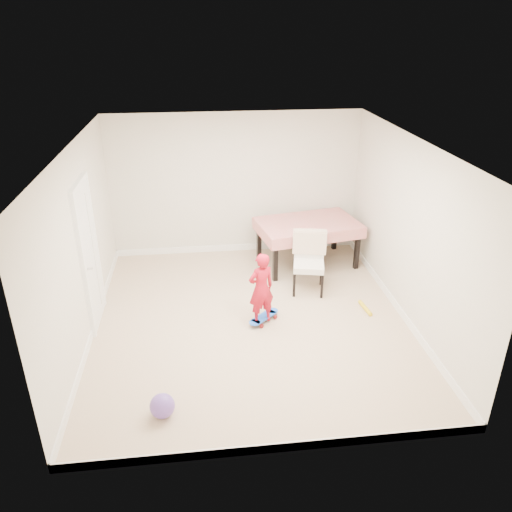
{
  "coord_description": "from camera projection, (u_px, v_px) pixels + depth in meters",
  "views": [
    {
      "loc": [
        -0.66,
        -6.19,
        4.01
      ],
      "look_at": [
        0.1,
        0.2,
        0.95
      ],
      "focal_mm": 35.0,
      "sensor_mm": 36.0,
      "label": 1
    }
  ],
  "objects": [
    {
      "name": "wall_right",
      "position": [
        408.0,
        232.0,
        7.02
      ],
      "size": [
        0.04,
        5.0,
        2.6
      ],
      "primitive_type": "cube",
      "color": "beige",
      "rests_on": "ground"
    },
    {
      "name": "baseboard_back",
      "position": [
        237.0,
        247.0,
        9.55
      ],
      "size": [
        4.5,
        0.02,
        0.12
      ],
      "primitive_type": "cube",
      "color": "white",
      "rests_on": "ground"
    },
    {
      "name": "ground",
      "position": [
        251.0,
        320.0,
        7.34
      ],
      "size": [
        5.0,
        5.0,
        0.0
      ],
      "primitive_type": "plane",
      "color": "tan",
      "rests_on": "ground"
    },
    {
      "name": "dining_chair",
      "position": [
        309.0,
        263.0,
        7.95
      ],
      "size": [
        0.65,
        0.72,
        0.98
      ],
      "primitive_type": null,
      "rotation": [
        0.0,
        0.0,
        -0.21
      ],
      "color": "silver",
      "rests_on": "ground"
    },
    {
      "name": "baseboard_right",
      "position": [
        398.0,
        307.0,
        7.56
      ],
      "size": [
        0.02,
        5.0,
        0.12
      ],
      "primitive_type": "cube",
      "color": "white",
      "rests_on": "ground"
    },
    {
      "name": "foam_toy",
      "position": [
        365.0,
        308.0,
        7.6
      ],
      "size": [
        0.1,
        0.4,
        0.06
      ],
      "primitive_type": "cylinder",
      "rotation": [
        1.57,
        0.0,
        0.11
      ],
      "color": "yellow",
      "rests_on": "ground"
    },
    {
      "name": "wall_back",
      "position": [
        236.0,
        185.0,
        9.01
      ],
      "size": [
        4.5,
        0.04,
        2.6
      ],
      "primitive_type": "cube",
      "color": "beige",
      "rests_on": "ground"
    },
    {
      "name": "dining_table",
      "position": [
        307.0,
        243.0,
        8.88
      ],
      "size": [
        1.89,
        1.38,
        0.81
      ],
      "primitive_type": null,
      "rotation": [
        0.0,
        0.0,
        0.19
      ],
      "color": "#A90909",
      "rests_on": "ground"
    },
    {
      "name": "balloon",
      "position": [
        162.0,
        406.0,
        5.51
      ],
      "size": [
        0.28,
        0.28,
        0.28
      ],
      "primitive_type": "sphere",
      "color": "#6B48AE",
      "rests_on": "ground"
    },
    {
      "name": "wall_left",
      "position": [
        82.0,
        247.0,
        6.54
      ],
      "size": [
        0.04,
        5.0,
        2.6
      ],
      "primitive_type": "cube",
      "color": "beige",
      "rests_on": "ground"
    },
    {
      "name": "skateboard",
      "position": [
        264.0,
        319.0,
        7.3
      ],
      "size": [
        0.57,
        0.55,
        0.09
      ],
      "primitive_type": null,
      "rotation": [
        0.0,
        0.0,
        0.75
      ],
      "color": "blue",
      "rests_on": "ground"
    },
    {
      "name": "door",
      "position": [
        90.0,
        257.0,
        6.93
      ],
      "size": [
        0.11,
        0.94,
        2.11
      ],
      "primitive_type": "cube",
      "color": "white",
      "rests_on": "ground"
    },
    {
      "name": "baseboard_front",
      "position": [
        278.0,
        447.0,
        5.08
      ],
      "size": [
        4.5,
        0.02,
        0.12
      ],
      "primitive_type": "cube",
      "color": "white",
      "rests_on": "ground"
    },
    {
      "name": "wall_front",
      "position": [
        280.0,
        347.0,
        4.56
      ],
      "size": [
        4.5,
        0.04,
        2.6
      ],
      "primitive_type": "cube",
      "color": "beige",
      "rests_on": "ground"
    },
    {
      "name": "child",
      "position": [
        261.0,
        291.0,
        7.04
      ],
      "size": [
        0.46,
        0.38,
        1.08
      ],
      "primitive_type": "imported",
      "rotation": [
        0.0,
        0.0,
        3.51
      ],
      "color": "#B61225",
      "rests_on": "ground"
    },
    {
      "name": "ceiling",
      "position": [
        250.0,
        146.0,
        6.23
      ],
      "size": [
        4.5,
        5.0,
        0.04
      ],
      "primitive_type": "cube",
      "color": "white",
      "rests_on": "wall_back"
    },
    {
      "name": "baseboard_left",
      "position": [
        94.0,
        327.0,
        7.08
      ],
      "size": [
        0.02,
        5.0,
        0.12
      ],
      "primitive_type": "cube",
      "color": "white",
      "rests_on": "ground"
    }
  ]
}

